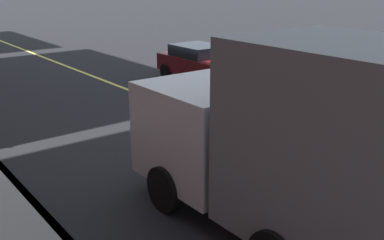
{
  "coord_description": "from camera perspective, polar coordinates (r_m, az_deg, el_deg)",
  "views": [
    {
      "loc": [
        -7.4,
        8.53,
        4.33
      ],
      "look_at": [
        -0.83,
        3.48,
        1.65
      ],
      "focal_mm": 42.62,
      "sensor_mm": 36.0,
      "label": 1
    }
  ],
  "objects": [
    {
      "name": "curb_edge",
      "position": [
        8.86,
        -17.72,
        -11.76
      ],
      "size": [
        80.0,
        0.16,
        0.15
      ],
      "primitive_type": "cube",
      "color": "slate",
      "rests_on": "ground"
    },
    {
      "name": "ground",
      "position": [
        12.1,
        10.77,
        -3.42
      ],
      "size": [
        200.0,
        200.0,
        0.0
      ],
      "primitive_type": "plane",
      "color": "black"
    },
    {
      "name": "car_navy",
      "position": [
        15.39,
        14.42,
        3.98
      ],
      "size": [
        4.56,
        1.91,
        1.53
      ],
      "color": "navy",
      "rests_on": "ground"
    },
    {
      "name": "car_maroon",
      "position": [
        19.33,
        1.01,
        7.27
      ],
      "size": [
        3.91,
        2.02,
        1.48
      ],
      "color": "#591116",
      "rests_on": "ground"
    },
    {
      "name": "traffic_light_mast",
      "position": [
        10.97,
        -20.57,
        12.66
      ],
      "size": [
        0.28,
        3.22,
        5.19
      ],
      "color": "#1E3823",
      "rests_on": "ground"
    },
    {
      "name": "pedestrian_with_backpack",
      "position": [
        10.76,
        9.3,
        -0.06
      ],
      "size": [
        0.44,
        0.38,
        1.79
      ],
      "color": "#262D4C",
      "rests_on": "ground"
    },
    {
      "name": "truck_gray",
      "position": [
        6.83,
        21.81,
        -5.18
      ],
      "size": [
        8.38,
        2.67,
        3.45
      ],
      "color": "silver",
      "rests_on": "ground"
    },
    {
      "name": "lane_stripe_center",
      "position": [
        12.09,
        10.77,
        -3.4
      ],
      "size": [
        80.0,
        0.16,
        0.01
      ],
      "primitive_type": "cube",
      "color": "#D8CC4C",
      "rests_on": "ground"
    }
  ]
}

